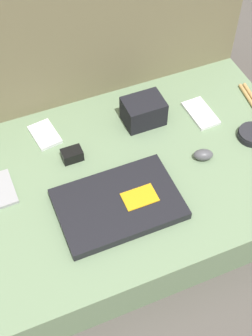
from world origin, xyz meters
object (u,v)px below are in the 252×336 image
computer_mouse (203,155)px  phone_small (4,189)px  phone_black (45,135)px  laptop (119,204)px  camera_pouch (143,111)px  speaker_puck (252,134)px  charger_brick (72,155)px  phone_silver (201,113)px

computer_mouse → phone_small: (-0.56, 0.11, -0.01)m
phone_black → phone_small: bearing=-145.2°
laptop → camera_pouch: bearing=54.4°
computer_mouse → laptop: bearing=-147.5°
speaker_puck → phone_black: bearing=157.0°
laptop → phone_black: size_ratio=2.84×
computer_mouse → charger_brick: size_ratio=1.12×
phone_silver → phone_small: same height
camera_pouch → charger_brick: (-0.25, -0.06, -0.02)m
computer_mouse → phone_small: bearing=-170.9°
speaker_puck → phone_silver: bearing=124.0°
camera_pouch → computer_mouse: bearing=-64.3°
computer_mouse → phone_black: (-0.40, 0.26, -0.01)m
phone_black → speaker_puck: bearing=-31.0°
laptop → speaker_puck: bearing=9.4°
computer_mouse → phone_black: computer_mouse is taller
phone_black → phone_small: (-0.16, -0.15, -0.00)m
speaker_puck → phone_small: (-0.73, 0.09, -0.01)m
laptop → speaker_puck: size_ratio=3.69×
computer_mouse → speaker_puck: 0.18m
speaker_puck → phone_black: (-0.57, 0.24, -0.01)m
phone_silver → charger_brick: charger_brick is taller
phone_silver → charger_brick: size_ratio=2.20×
phone_small → camera_pouch: (0.46, 0.09, 0.04)m
speaker_puck → camera_pouch: bearing=145.5°
speaker_puck → charger_brick: bearing=166.3°
laptop → phone_black: laptop is taller
phone_black → phone_small: phone_black is taller
computer_mouse → phone_small: size_ratio=0.55×
laptop → phone_silver: size_ratio=2.51×
phone_black → phone_silver: bearing=-19.8°
laptop → computer_mouse: 0.29m
phone_black → camera_pouch: bearing=-18.4°
phone_black → charger_brick: (0.05, -0.12, 0.01)m
computer_mouse → phone_black: 0.47m
laptop → charger_brick: bearing=106.3°
speaker_puck → charger_brick: charger_brick is taller
speaker_puck → camera_pouch: camera_pouch is taller
computer_mouse → camera_pouch: 0.23m
phone_silver → camera_pouch: 0.19m
computer_mouse → speaker_puck: bearing=25.6°
laptop → phone_black: bearing=108.7°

